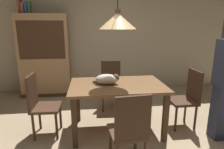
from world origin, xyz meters
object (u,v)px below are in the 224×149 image
object	(u,v)px
cat_sleeping	(108,79)
pendant_lamp	(118,21)
chair_far_back	(111,83)
book_green_slim	(30,7)
chair_near_front	(130,129)
hutch_bookcase	(45,57)
dining_table	(117,91)
chair_left_side	(40,103)
book_brown_thick	(23,8)
book_blue_wide	(27,8)
chair_right_side	(187,96)
book_red_tall	(20,7)

from	to	relation	value
cat_sleeping	pendant_lamp	world-z (taller)	pendant_lamp
chair_far_back	book_green_slim	bearing A→B (deg)	150.26
pendant_lamp	chair_near_front	bearing A→B (deg)	-89.51
book_green_slim	hutch_bookcase	bearing A→B (deg)	-0.37
dining_table	cat_sleeping	size ratio (longest dim) A/B	3.52
cat_sleeping	chair_left_side	bearing A→B (deg)	-178.69
book_brown_thick	book_blue_wide	bearing A→B (deg)	0.00
chair_far_back	chair_left_side	bearing A→B (deg)	-142.33
chair_far_back	chair_right_side	xyz separation A→B (m)	(1.12, -0.88, 0.00)
book_brown_thick	cat_sleeping	bearing A→B (deg)	-47.69
chair_far_back	pendant_lamp	bearing A→B (deg)	-90.38
chair_right_side	book_blue_wide	bearing A→B (deg)	147.24
pendant_lamp	book_blue_wide	distance (m)	2.51
book_blue_wide	chair_left_side	bearing A→B (deg)	-72.57
chair_left_side	book_blue_wide	xyz separation A→B (m)	(-0.57, 1.82, 1.46)
hutch_bookcase	book_green_slim	size ratio (longest dim) A/B	7.12
hutch_bookcase	book_blue_wide	distance (m)	1.12
pendant_lamp	book_blue_wide	xyz separation A→B (m)	(-1.70, 1.82, 0.31)
cat_sleeping	book_brown_thick	world-z (taller)	book_brown_thick
chair_near_front	dining_table	bearing A→B (deg)	90.49
chair_left_side	book_green_slim	size ratio (longest dim) A/B	3.58
pendant_lamp	book_green_slim	bearing A→B (deg)	132.06
pendant_lamp	book_green_slim	size ratio (longest dim) A/B	5.00
cat_sleeping	pendant_lamp	bearing A→B (deg)	-10.16
chair_left_side	book_brown_thick	world-z (taller)	book_brown_thick
book_green_slim	pendant_lamp	bearing A→B (deg)	-47.94
cat_sleeping	chair_near_front	bearing A→B (deg)	-80.69
dining_table	cat_sleeping	distance (m)	0.23
dining_table	chair_near_front	world-z (taller)	chair_near_front
book_red_tall	chair_left_side	bearing A→B (deg)	-68.59
chair_far_back	chair_near_front	world-z (taller)	same
book_blue_wide	cat_sleeping	bearing A→B (deg)	-49.03
pendant_lamp	chair_far_back	bearing A→B (deg)	89.62
chair_right_side	book_red_tall	world-z (taller)	book_red_tall
cat_sleeping	book_blue_wide	bearing A→B (deg)	130.97
chair_far_back	chair_right_side	bearing A→B (deg)	-38.02
chair_near_front	hutch_bookcase	world-z (taller)	hutch_bookcase
chair_far_back	book_red_tall	bearing A→B (deg)	152.99
cat_sleeping	book_blue_wide	size ratio (longest dim) A/B	1.66
cat_sleeping	hutch_bookcase	size ratio (longest dim) A/B	0.21
chair_far_back	book_brown_thick	xyz separation A→B (m)	(-1.78, 0.94, 1.45)
book_green_slim	chair_near_front	bearing A→B (deg)	-58.56
book_red_tall	book_brown_thick	world-z (taller)	book_red_tall
chair_right_side	pendant_lamp	xyz separation A→B (m)	(-1.13, -0.00, 1.15)
book_red_tall	book_blue_wide	distance (m)	0.14
chair_left_side	book_brown_thick	xyz separation A→B (m)	(-0.65, 1.82, 1.45)
dining_table	book_green_slim	world-z (taller)	book_green_slim
chair_left_side	chair_far_back	size ratio (longest dim) A/B	1.00
chair_left_side	book_red_tall	distance (m)	2.45
book_brown_thick	chair_near_front	bearing A→B (deg)	-56.56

